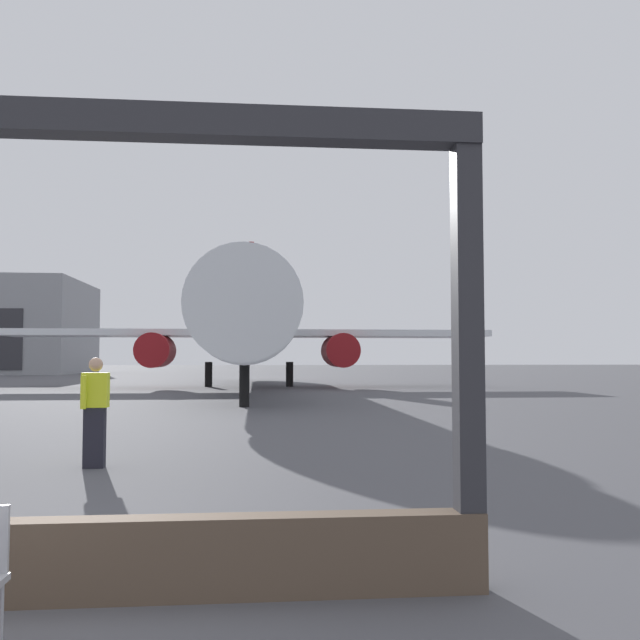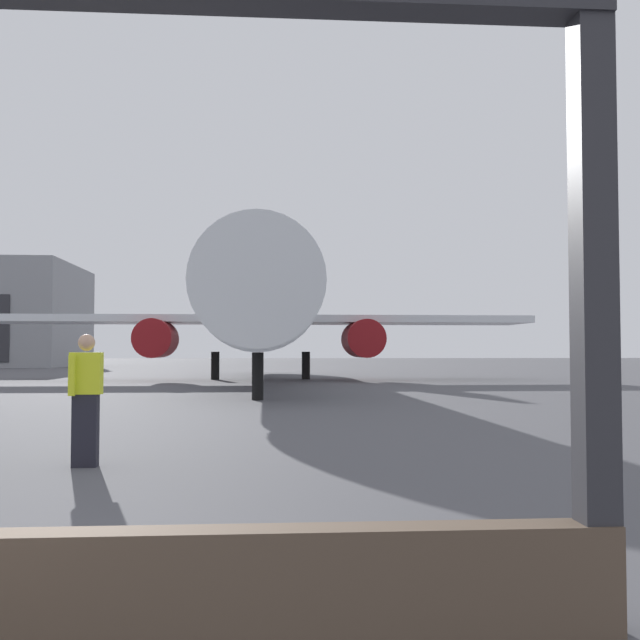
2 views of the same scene
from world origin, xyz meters
The scene contains 3 objects.
ground_plane centered at (0.00, 40.00, 0.00)m, with size 220.00×220.00×0.00m, color #4C4C51.
airplane centered at (1.82, 32.79, 3.42)m, with size 27.61×34.47×10.38m.
ground_crew_worker centered at (-0.30, 6.08, 0.90)m, with size 0.40×0.48×1.74m.
Camera 2 is at (2.05, -3.99, 1.52)m, focal length 42.06 mm.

